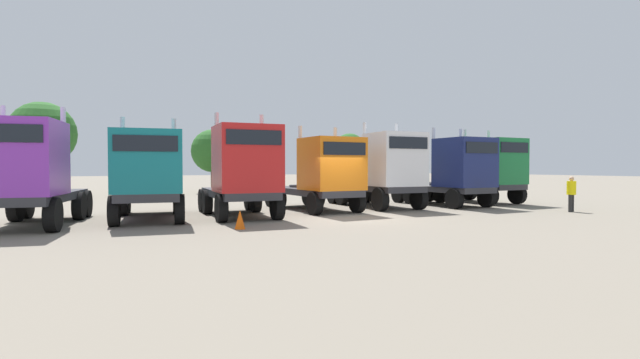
# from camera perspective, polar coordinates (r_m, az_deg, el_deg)

# --- Properties ---
(ground) EXTENTS (200.00, 200.00, 0.00)m
(ground) POSITION_cam_1_polar(r_m,az_deg,el_deg) (19.22, 3.80, -4.71)
(ground) COLOR gray
(semi_truck_purple) EXTENTS (3.78, 6.34, 4.23)m
(semi_truck_purple) POSITION_cam_1_polar(r_m,az_deg,el_deg) (18.59, -32.26, 0.81)
(semi_truck_purple) COLOR #333338
(semi_truck_purple) RESTS_ON ground
(semi_truck_teal) EXTENTS (3.57, 6.58, 4.03)m
(semi_truck_teal) POSITION_cam_1_polar(r_m,az_deg,el_deg) (18.98, -20.22, 0.57)
(semi_truck_teal) COLOR #333338
(semi_truck_teal) RESTS_ON ground
(semi_truck_red) EXTENTS (3.08, 5.93, 4.31)m
(semi_truck_red) POSITION_cam_1_polar(r_m,az_deg,el_deg) (19.13, -9.31, 1.05)
(semi_truck_red) COLOR #333338
(semi_truck_red) RESTS_ON ground
(semi_truck_orange) EXTENTS (2.59, 6.15, 4.00)m
(semi_truck_orange) POSITION_cam_1_polar(r_m,az_deg,el_deg) (21.68, 0.50, 0.67)
(semi_truck_orange) COLOR #333338
(semi_truck_orange) RESTS_ON ground
(semi_truck_white) EXTENTS (2.99, 6.54, 4.34)m
(semi_truck_white) POSITION_cam_1_polar(r_m,az_deg,el_deg) (23.64, 8.14, 1.16)
(semi_truck_white) COLOR #333338
(semi_truck_white) RESTS_ON ground
(semi_truck_navy) EXTENTS (2.64, 5.84, 4.16)m
(semi_truck_navy) POSITION_cam_1_polar(r_m,az_deg,el_deg) (25.53, 16.31, 0.95)
(semi_truck_navy) COLOR #333338
(semi_truck_navy) RESTS_ON ground
(semi_truck_green) EXTENTS (2.61, 6.01, 4.26)m
(semi_truck_green) POSITION_cam_1_polar(r_m,az_deg,el_deg) (28.36, 19.78, 1.14)
(semi_truck_green) COLOR #333338
(semi_truck_green) RESTS_ON ground
(visitor_in_hivis) EXTENTS (0.50, 0.50, 1.65)m
(visitor_in_hivis) POSITION_cam_1_polar(r_m,az_deg,el_deg) (24.58, 28.35, -1.29)
(visitor_in_hivis) COLOR #252525
(visitor_in_hivis) RESTS_ON ground
(traffic_cone_mid) EXTENTS (0.36, 0.36, 0.65)m
(traffic_cone_mid) POSITION_cam_1_polar(r_m,az_deg,el_deg) (15.97, -9.75, -4.84)
(traffic_cone_mid) COLOR #F2590C
(traffic_cone_mid) RESTS_ON ground
(oak_far_left) EXTENTS (4.25, 4.25, 6.46)m
(oak_far_left) POSITION_cam_1_polar(r_m,az_deg,el_deg) (36.58, -30.79, 4.83)
(oak_far_left) COLOR #4C3823
(oak_far_left) RESTS_ON ground
(oak_far_centre) EXTENTS (3.46, 3.46, 5.12)m
(oak_far_centre) POSITION_cam_1_polar(r_m,az_deg,el_deg) (38.71, -12.95, 3.41)
(oak_far_centre) COLOR #4C3823
(oak_far_centre) RESTS_ON ground
(oak_far_right) EXTENTS (2.93, 2.93, 5.00)m
(oak_far_right) POSITION_cam_1_polar(r_m,az_deg,el_deg) (40.67, 3.62, 3.54)
(oak_far_right) COLOR #4C3823
(oak_far_right) RESTS_ON ground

